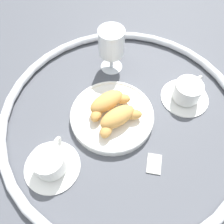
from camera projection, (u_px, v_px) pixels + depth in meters
name	position (u px, v px, depth m)	size (l,w,h in m)	color
ground_plane	(123.00, 117.00, 0.64)	(2.20, 2.20, 0.00)	#4C4F56
table_chrome_rim	(123.00, 115.00, 0.63)	(0.67, 0.67, 0.02)	silver
pastry_plate	(112.00, 115.00, 0.63)	(0.23, 0.23, 0.02)	white
croissant_large	(107.00, 103.00, 0.62)	(0.14, 0.06, 0.04)	#D6994C
croissant_small	(118.00, 118.00, 0.59)	(0.14, 0.07, 0.04)	#D6994C
coffee_cup_near	(187.00, 92.00, 0.66)	(0.14, 0.14, 0.06)	white
coffee_cup_far	(51.00, 163.00, 0.55)	(0.14, 0.14, 0.06)	white
juice_glass_left	(111.00, 44.00, 0.67)	(0.08, 0.08, 0.14)	white
sugar_packet	(154.00, 163.00, 0.57)	(0.05, 0.03, 0.01)	white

